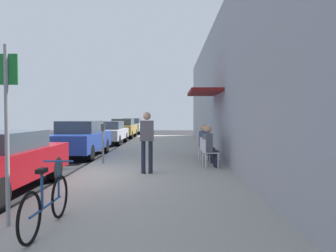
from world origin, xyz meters
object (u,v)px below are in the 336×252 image
bicycle_0 (47,204)px  seated_patron_2 (205,141)px  parked_car_2 (109,132)px  pedestrian_standing (147,137)px  seated_patron_0 (210,145)px  cafe_chair_1 (205,148)px  cafe_chair_2 (203,146)px  cafe_chair_0 (208,151)px  street_sign (7,121)px  seated_patron_1 (207,143)px  parked_car_3 (123,128)px  parking_meter (103,141)px  parked_car_4 (132,126)px  parked_car_1 (80,138)px

bicycle_0 → seated_patron_2: seated_patron_2 is taller
parked_car_2 → pedestrian_standing: 11.08m
seated_patron_0 → cafe_chair_1: seated_patron_0 is taller
cafe_chair_2 → cafe_chair_0: bearing=-90.1°
pedestrian_standing → cafe_chair_2: bearing=55.1°
cafe_chair_2 → pedestrian_standing: 3.18m
street_sign → seated_patron_1: bearing=60.0°
bicycle_0 → cafe_chair_0: bicycle_0 is taller
seated_patron_2 → seated_patron_1: bearing=-90.1°
bicycle_0 → cafe_chair_0: (2.85, 5.36, 0.14)m
parked_car_3 → parking_meter: 14.39m
street_sign → cafe_chair_2: size_ratio=2.99×
parked_car_4 → bicycle_0: size_ratio=2.57×
bicycle_0 → cafe_chair_2: bicycle_0 is taller
cafe_chair_1 → seated_patron_1: bearing=5.1°
parked_car_3 → seated_patron_0: parked_car_3 is taller
parked_car_4 → seated_patron_1: bearing=-75.9°
parked_car_2 → bicycle_0: 15.12m
seated_patron_1 → cafe_chair_2: (-0.06, 0.70, -0.19)m
seated_patron_2 → street_sign: bearing=-117.4°
seated_patron_0 → seated_patron_1: size_ratio=1.00×
parked_car_2 → parked_car_3: (0.00, 5.53, 0.04)m
bicycle_0 → cafe_chair_2: (2.85, 6.93, 0.14)m
bicycle_0 → cafe_chair_1: 6.84m
parked_car_1 → parked_car_3: size_ratio=1.00×
parked_car_4 → bicycle_0: parked_car_4 is taller
parked_car_3 → street_sign: street_sign is taller
street_sign → parked_car_2: bearing=95.8°
cafe_chair_1 → seated_patron_2: bearing=85.0°
parked_car_2 → pedestrian_standing: bearing=-73.4°
parked_car_3 → parked_car_4: same height
seated_patron_0 → cafe_chair_2: bearing=92.1°
street_sign → pedestrian_standing: (1.66, 4.23, -0.52)m
parked_car_2 → seated_patron_2: size_ratio=3.41×
cafe_chair_2 → pedestrian_standing: pedestrian_standing is taller
parking_meter → seated_patron_2: parking_meter is taller
parking_meter → cafe_chair_0: bearing=-13.6°
parked_car_2 → cafe_chair_1: bearing=-60.5°
seated_patron_1 → cafe_chair_1: bearing=-174.9°
street_sign → cafe_chair_0: bearing=56.6°
parked_car_3 → seated_patron_1: parked_car_3 is taller
parking_meter → seated_patron_2: 3.54m
parked_car_3 → cafe_chair_1: (4.95, -14.27, -0.14)m
parking_meter → seated_patron_1: bearing=0.6°
cafe_chair_2 → parked_car_2: bearing=121.7°
cafe_chair_2 → parking_meter: bearing=-167.8°
parked_car_4 → street_sign: street_sign is taller
parked_car_2 → street_sign: street_sign is taller
bicycle_0 → cafe_chair_1: bearing=65.4°
parked_car_1 → cafe_chair_1: parked_car_1 is taller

